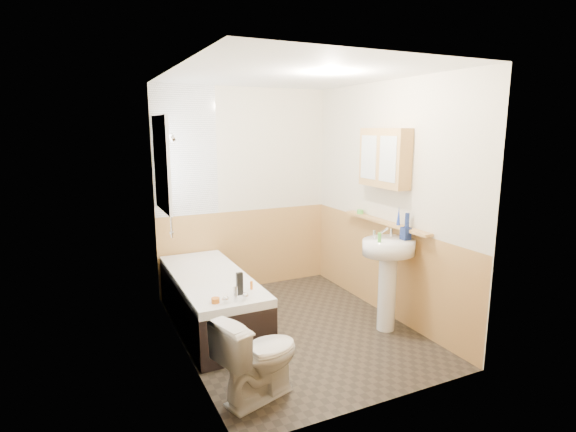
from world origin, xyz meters
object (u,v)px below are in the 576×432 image
Objects in this scene: toilet at (259,357)px; sink at (388,266)px; bathtub at (211,299)px; pine_shelf at (385,222)px; medicine_cabinet at (384,158)px.

sink is (1.60, 0.54, 0.34)m from toilet.
bathtub is 2.66× the size of toilet.
sink is at bearing -88.67° from toilet.
medicine_cabinet is (-0.03, 0.02, 0.68)m from pine_shelf.
sink reaches higher than toilet.
medicine_cabinet is (0.17, 0.35, 1.04)m from sink.
bathtub is 1.69× the size of sink.
sink is (1.57, -0.86, 0.39)m from bathtub.
pine_shelf is (0.20, 0.34, 0.36)m from sink.
toilet is at bearing -91.23° from bathtub.
toilet is 1.72m from sink.
toilet is 0.64× the size of sink.
bathtub is at bearing 146.31° from sink.
pine_shelf is (1.80, 0.87, 0.70)m from toilet.
medicine_cabinet is at bearing 146.07° from pine_shelf.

